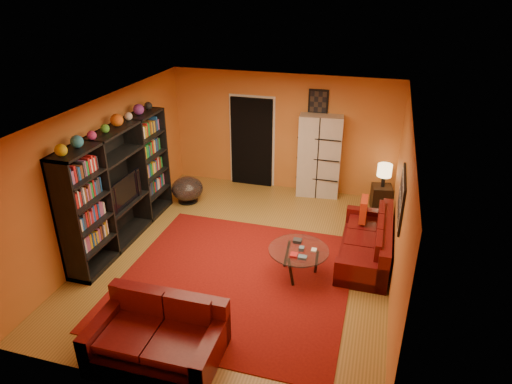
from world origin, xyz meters
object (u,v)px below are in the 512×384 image
(coffee_table, at_px, (299,252))
(storage_cabinet, at_px, (319,156))
(entertainment_unit, at_px, (120,186))
(loveseat, at_px, (159,332))
(side_table, at_px, (381,197))
(tv, at_px, (121,191))
(bowl_chair, at_px, (187,189))
(sofa, at_px, (370,243))
(table_lamp, at_px, (385,171))

(coffee_table, distance_m, storage_cabinet, 3.14)
(entertainment_unit, height_order, loveseat, entertainment_unit)
(entertainment_unit, bearing_deg, side_table, 29.05)
(tv, height_order, storage_cabinet, storage_cabinet)
(tv, distance_m, storage_cabinet, 4.20)
(bowl_chair, xyz_separation_m, side_table, (4.02, 0.83, -0.05))
(bowl_chair, bearing_deg, coffee_table, -35.20)
(loveseat, relative_size, coffee_table, 1.74)
(entertainment_unit, bearing_deg, coffee_table, -5.23)
(coffee_table, bearing_deg, tv, 175.56)
(sofa, height_order, coffee_table, sofa)
(bowl_chair, distance_m, table_lamp, 4.14)
(storage_cabinet, relative_size, table_lamp, 3.73)
(entertainment_unit, relative_size, side_table, 6.00)
(storage_cabinet, height_order, side_table, storage_cabinet)
(tv, bearing_deg, storage_cabinet, -47.31)
(bowl_chair, xyz_separation_m, table_lamp, (4.02, 0.83, 0.55))
(sofa, distance_m, side_table, 1.97)
(entertainment_unit, xyz_separation_m, table_lamp, (4.53, 2.51, -0.21))
(loveseat, bearing_deg, storage_cabinet, -13.66)
(tv, height_order, bowl_chair, tv)
(entertainment_unit, relative_size, sofa, 1.49)
(tv, distance_m, sofa, 4.45)
(entertainment_unit, xyz_separation_m, coffee_table, (3.32, -0.30, -0.61))
(entertainment_unit, relative_size, storage_cabinet, 1.65)
(side_table, bearing_deg, coffee_table, -113.14)
(tv, distance_m, side_table, 5.21)
(loveseat, distance_m, side_table, 5.57)
(bowl_chair, bearing_deg, entertainment_unit, -106.86)
(entertainment_unit, xyz_separation_m, bowl_chair, (0.51, 1.68, -0.75))
(sofa, relative_size, bowl_chair, 2.98)
(sofa, bearing_deg, storage_cabinet, 119.44)
(loveseat, distance_m, coffee_table, 2.54)
(coffee_table, relative_size, bowl_chair, 1.43)
(side_table, bearing_deg, storage_cabinet, 168.32)
(tv, distance_m, bowl_chair, 1.92)
(entertainment_unit, distance_m, tv, 0.09)
(tv, relative_size, coffee_table, 0.96)
(entertainment_unit, distance_m, coffee_table, 3.39)
(entertainment_unit, distance_m, storage_cabinet, 4.21)
(storage_cabinet, xyz_separation_m, side_table, (1.39, -0.29, -0.66))
(entertainment_unit, bearing_deg, storage_cabinet, 41.73)
(side_table, height_order, table_lamp, table_lamp)
(tv, distance_m, table_lamp, 5.16)
(tv, bearing_deg, bowl_chair, -14.87)
(storage_cabinet, xyz_separation_m, table_lamp, (1.39, -0.29, -0.06))
(loveseat, xyz_separation_m, coffee_table, (1.41, 2.11, 0.16))
(entertainment_unit, xyz_separation_m, side_table, (4.53, 2.51, -0.80))
(tv, distance_m, loveseat, 3.09)
(entertainment_unit, relative_size, table_lamp, 6.17)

